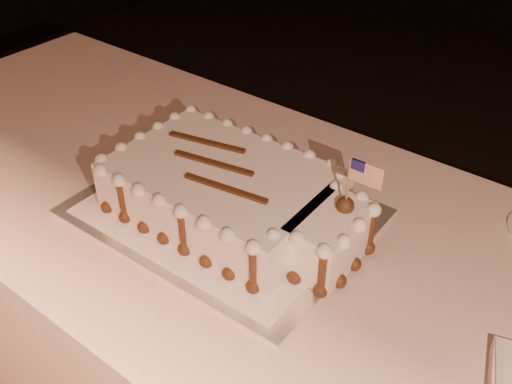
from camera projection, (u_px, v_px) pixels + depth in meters
The scene contains 4 objects.
banquet_table at pixel (303, 372), 1.26m from camera, with size 2.40×0.80×0.75m, color beige.
cake_board at pixel (224, 212), 1.11m from camera, with size 0.54×0.41×0.01m, color silver.
doily at pixel (223, 210), 1.10m from camera, with size 0.48×0.37×0.00m, color white.
sheet_cake at pixel (235, 195), 1.06m from camera, with size 0.52×0.30×0.20m.
Camera 1 is at (0.39, -0.08, 1.44)m, focal length 40.00 mm.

